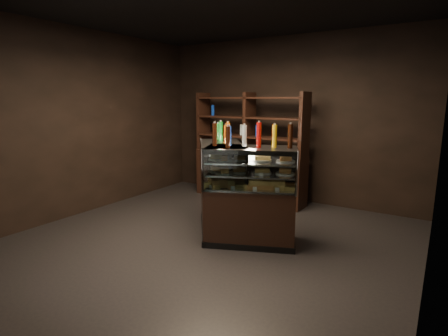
% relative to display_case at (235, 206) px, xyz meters
% --- Properties ---
extents(ground, '(5.00, 5.00, 0.00)m').
position_rel_display_case_xyz_m(ground, '(-0.20, -0.33, -0.44)').
color(ground, black).
rests_on(ground, ground).
extents(room_shell, '(5.02, 5.02, 3.01)m').
position_rel_display_case_xyz_m(room_shell, '(-0.20, -0.33, 1.50)').
color(room_shell, black).
rests_on(room_shell, ground).
extents(display_case, '(1.78, 1.30, 1.29)m').
position_rel_display_case_xyz_m(display_case, '(0.00, 0.00, 0.00)').
color(display_case, black).
rests_on(display_case, ground).
extents(food_display, '(1.49, 0.97, 0.40)m').
position_rel_display_case_xyz_m(food_display, '(-0.00, -0.01, 0.52)').
color(food_display, '#DA844E').
rests_on(food_display, display_case).
extents(bottles_top, '(1.33, 0.83, 0.30)m').
position_rel_display_case_xyz_m(bottles_top, '(0.00, 0.00, 0.98)').
color(bottles_top, black).
rests_on(bottles_top, display_case).
extents(potted_conifer, '(0.35, 0.35, 0.75)m').
position_rel_display_case_xyz_m(potted_conifer, '(0.48, 0.07, -0.01)').
color(potted_conifer, black).
rests_on(potted_conifer, ground).
extents(back_shelving, '(2.22, 0.53, 2.00)m').
position_rel_display_case_xyz_m(back_shelving, '(-0.73, 1.72, 0.18)').
color(back_shelving, black).
rests_on(back_shelving, ground).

